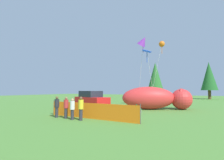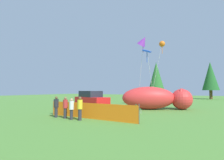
% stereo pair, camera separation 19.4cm
% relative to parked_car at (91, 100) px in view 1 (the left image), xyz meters
% --- Properties ---
extents(ground_plane, '(120.00, 120.00, 0.00)m').
position_rel_parked_car_xyz_m(ground_plane, '(2.16, -1.35, -1.03)').
color(ground_plane, '#548C38').
extents(parked_car, '(4.70, 3.10, 2.08)m').
position_rel_parked_car_xyz_m(parked_car, '(0.00, 0.00, 0.00)').
color(parked_car, red).
rests_on(parked_car, ground).
extents(folding_chair, '(0.65, 0.65, 0.87)m').
position_rel_parked_car_xyz_m(folding_chair, '(5.78, -0.72, -0.51)').
color(folding_chair, '#267F33').
rests_on(folding_chair, ground).
extents(inflatable_cat, '(7.67, 5.33, 2.56)m').
position_rel_parked_car_xyz_m(inflatable_cat, '(6.10, 3.85, 0.15)').
color(inflatable_cat, red).
rests_on(inflatable_cat, ground).
extents(safety_fence, '(8.22, 0.24, 1.30)m').
position_rel_parked_car_xyz_m(safety_fence, '(3.53, -4.93, -0.44)').
color(safety_fence, orange).
rests_on(safety_fence, ground).
extents(spectator_in_grey_shirt, '(0.34, 0.34, 1.57)m').
position_rel_parked_car_xyz_m(spectator_in_grey_shirt, '(2.67, -5.98, -0.17)').
color(spectator_in_grey_shirt, '#2D2D38').
rests_on(spectator_in_grey_shirt, ground).
extents(spectator_in_white_shirt, '(0.36, 0.36, 1.67)m').
position_rel_parked_car_xyz_m(spectator_in_white_shirt, '(0.87, -5.81, -0.12)').
color(spectator_in_white_shirt, '#2D2D38').
rests_on(spectator_in_white_shirt, ground).
extents(spectator_in_red_shirt, '(0.36, 0.36, 1.66)m').
position_rel_parked_car_xyz_m(spectator_in_red_shirt, '(1.84, -5.79, -0.12)').
color(spectator_in_red_shirt, '#2D2D38').
rests_on(spectator_in_red_shirt, ground).
extents(spectator_in_green_shirt, '(0.37, 0.37, 1.70)m').
position_rel_parked_car_xyz_m(spectator_in_green_shirt, '(3.41, -5.90, -0.10)').
color(spectator_in_green_shirt, '#2D2D38').
rests_on(spectator_in_green_shirt, ground).
extents(kite_orange_flower, '(2.05, 0.91, 8.60)m').
position_rel_parked_car_xyz_m(kite_orange_flower, '(6.15, 7.04, 7.13)').
color(kite_orange_flower, silver).
rests_on(kite_orange_flower, ground).
extents(kite_purple_delta, '(1.90, 1.67, 8.48)m').
position_rel_parked_car_xyz_m(kite_purple_delta, '(5.00, 3.04, 6.72)').
color(kite_purple_delta, silver).
rests_on(kite_purple_delta, ground).
extents(kite_blue_box, '(1.14, 1.49, 6.92)m').
position_rel_parked_car_xyz_m(kite_blue_box, '(5.38, 3.26, 5.47)').
color(kite_blue_box, silver).
rests_on(kite_blue_box, ground).
extents(horizon_tree_east, '(3.70, 3.70, 8.83)m').
position_rel_parked_car_xyz_m(horizon_tree_east, '(11.27, 31.45, 4.39)').
color(horizon_tree_east, brown).
rests_on(horizon_tree_east, ground).
extents(horizon_tree_west, '(3.87, 3.87, 9.24)m').
position_rel_parked_car_xyz_m(horizon_tree_west, '(-0.64, 28.06, 4.64)').
color(horizon_tree_west, brown).
rests_on(horizon_tree_west, ground).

